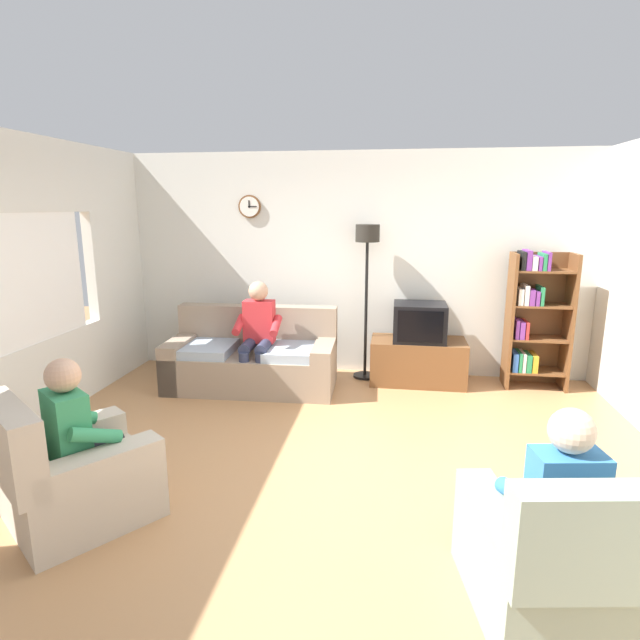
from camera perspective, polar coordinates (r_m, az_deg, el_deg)
name	(u,v)px	position (r m, az deg, el deg)	size (l,w,h in m)	color
ground_plane	(326,472)	(4.21, 0.65, -16.61)	(12.00, 12.00, 0.00)	#B27F51
back_wall_assembly	(355,264)	(6.36, 3.99, 6.22)	(6.20, 0.17, 2.70)	silver
couch	(253,360)	(5.96, -7.55, -4.49)	(1.93, 0.95, 0.90)	gray
tv_stand	(418,361)	(6.17, 10.86, -4.54)	(1.10, 0.56, 0.52)	brown
tv	(419,322)	(6.02, 11.06, -0.23)	(0.60, 0.49, 0.44)	black
bookshelf	(534,317)	(6.29, 22.76, 0.30)	(0.68, 0.36, 1.58)	brown
floor_lamp	(367,259)	(6.03, 5.28, 6.80)	(0.28, 0.28, 1.85)	black
armchair_near_window	(74,479)	(3.90, -25.80, -15.68)	(1.17, 1.18, 0.90)	#BCAD99
armchair_near_bookshelf	(557,563)	(3.11, 24.96, -23.38)	(0.93, 1.00, 0.90)	gray
person_on_couch	(257,331)	(5.73, -7.01, -1.18)	(0.52, 0.55, 1.24)	red
person_in_left_armchair	(83,431)	(3.79, -24.97, -11.15)	(0.62, 0.64, 1.12)	#338C59
person_in_right_armchair	(555,497)	(3.01, 24.78, -17.53)	(0.56, 0.58, 1.12)	#3372B2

